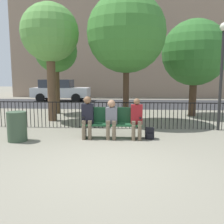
# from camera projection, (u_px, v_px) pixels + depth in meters

# --- Properties ---
(ground_plane) EXTENTS (80.00, 80.00, 0.00)m
(ground_plane) POSITION_uv_depth(u_px,v_px,m) (104.00, 166.00, 5.18)
(ground_plane) COLOR gray
(park_bench) EXTENTS (1.79, 0.45, 0.92)m
(park_bench) POSITION_uv_depth(u_px,v_px,m) (112.00, 122.00, 7.55)
(park_bench) COLOR #194728
(park_bench) RESTS_ON ground
(seated_person_0) EXTENTS (0.34, 0.39, 1.27)m
(seated_person_0) POSITION_uv_depth(u_px,v_px,m) (87.00, 115.00, 7.44)
(seated_person_0) COLOR brown
(seated_person_0) RESTS_ON ground
(seated_person_1) EXTENTS (0.34, 0.39, 1.17)m
(seated_person_1) POSITION_uv_depth(u_px,v_px,m) (111.00, 117.00, 7.39)
(seated_person_1) COLOR brown
(seated_person_1) RESTS_ON ground
(seated_person_2) EXTENTS (0.34, 0.39, 1.22)m
(seated_person_2) POSITION_uv_depth(u_px,v_px,m) (137.00, 117.00, 7.35)
(seated_person_2) COLOR brown
(seated_person_2) RESTS_ON ground
(backpack) EXTENTS (0.26, 0.27, 0.33)m
(backpack) POSITION_uv_depth(u_px,v_px,m) (150.00, 133.00, 7.45)
(backpack) COLOR black
(backpack) RESTS_ON ground
(fence_railing) EXTENTS (9.01, 0.03, 0.95)m
(fence_railing) POSITION_uv_depth(u_px,v_px,m) (114.00, 113.00, 8.92)
(fence_railing) COLOR black
(fence_railing) RESTS_ON ground
(tree_0) EXTENTS (3.00, 3.00, 4.43)m
(tree_0) POSITION_uv_depth(u_px,v_px,m) (195.00, 53.00, 11.42)
(tree_0) COLOR #422D1E
(tree_0) RESTS_ON ground
(tree_1) EXTENTS (3.08, 3.08, 5.06)m
(tree_1) POSITION_uv_depth(u_px,v_px,m) (126.00, 33.00, 9.66)
(tree_1) COLOR #422D1E
(tree_1) RESTS_ON ground
(tree_2) EXTENTS (2.34, 2.34, 4.77)m
(tree_2) POSITION_uv_depth(u_px,v_px,m) (50.00, 34.00, 10.05)
(tree_2) COLOR brown
(tree_2) RESTS_ON ground
(tree_3) EXTENTS (2.06, 2.06, 4.10)m
(tree_3) POSITION_uv_depth(u_px,v_px,m) (56.00, 52.00, 12.12)
(tree_3) COLOR #4C3823
(tree_3) RESTS_ON ground
(lamp_post) EXTENTS (0.28, 0.28, 3.61)m
(lamp_post) POSITION_uv_depth(u_px,v_px,m) (222.00, 60.00, 8.35)
(lamp_post) COLOR black
(lamp_post) RESTS_ON ground
(street_surface) EXTENTS (24.00, 6.00, 0.01)m
(street_surface) POSITION_uv_depth(u_px,v_px,m) (121.00, 104.00, 17.03)
(street_surface) COLOR #2B2B2D
(street_surface) RESTS_ON ground
(parked_car_0) EXTENTS (4.20, 1.94, 1.62)m
(parked_car_0) POSITION_uv_depth(u_px,v_px,m) (60.00, 90.00, 18.67)
(parked_car_0) COLOR silver
(parked_car_0) RESTS_ON ground
(building_facade) EXTENTS (20.00, 6.00, 14.16)m
(building_facade) POSITION_uv_depth(u_px,v_px,m) (124.00, 21.00, 23.93)
(building_facade) COLOR gray
(building_facade) RESTS_ON ground
(trash_bin) EXTENTS (0.55, 0.55, 0.85)m
(trash_bin) POSITION_uv_depth(u_px,v_px,m) (17.00, 126.00, 7.15)
(trash_bin) COLOR #384C38
(trash_bin) RESTS_ON ground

